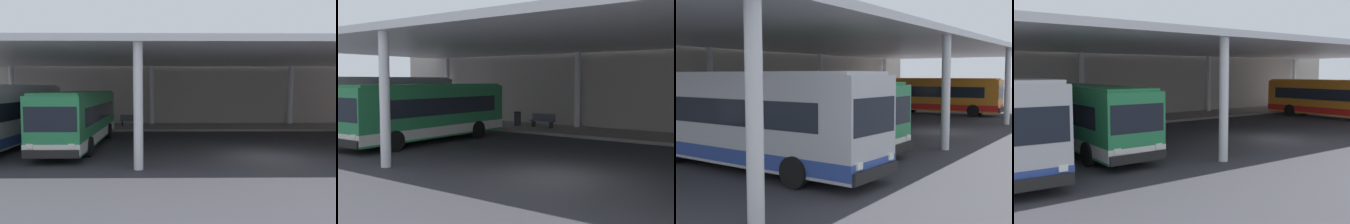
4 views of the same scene
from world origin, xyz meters
TOP-DOWN VIEW (x-y plane):
  - ground_plane at (0.00, 0.00)m, footprint 200.00×200.00m
  - platform_kerb at (0.00, 11.75)m, footprint 42.00×4.50m
  - station_building_facade at (0.00, 15.00)m, footprint 48.00×1.60m
  - canopy_shelter at (0.00, 5.50)m, footprint 40.00×17.00m
  - bus_nearest_bay at (-14.03, 2.34)m, footprint 3.05×11.43m
  - bus_second_bay at (-10.02, 3.26)m, footprint 2.77×10.54m
  - bench_waiting at (-7.88, 11.82)m, footprint 1.80×0.45m
  - trash_bin at (-9.89, 11.69)m, footprint 0.52×0.52m

SIDE VIEW (x-z plane):
  - ground_plane at x=0.00m, z-range 0.00..0.00m
  - platform_kerb at x=0.00m, z-range 0.00..0.18m
  - bench_waiting at x=-7.88m, z-range 0.20..1.12m
  - trash_bin at x=-9.89m, z-range 0.19..1.17m
  - bus_second_bay at x=-10.02m, z-range 0.07..3.24m
  - bus_nearest_bay at x=-14.03m, z-range 0.06..3.63m
  - station_building_facade at x=0.00m, z-range 0.00..6.79m
  - canopy_shelter at x=0.00m, z-range 2.54..8.09m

